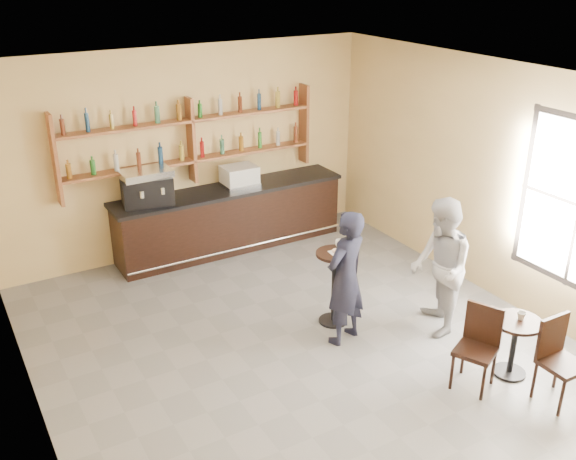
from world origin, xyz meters
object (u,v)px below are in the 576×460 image
cafe_table (513,347)px  chair_south (563,364)px  espresso_machine (147,187)px  pastry_case (239,176)px  pedestal_table (334,288)px  chair_west (475,350)px  man_main (346,278)px  bar_counter (230,218)px  patron_second (440,267)px

cafe_table → chair_south: 0.62m
espresso_machine → pastry_case: 1.50m
espresso_machine → cafe_table: 5.44m
pastry_case → pedestal_table: bearing=-85.0°
chair_west → chair_south: size_ratio=0.99×
man_main → cafe_table: (1.24, -1.54, -0.50)m
pastry_case → chair_west: bearing=-77.7°
pastry_case → pedestal_table: 2.83m
cafe_table → man_main: bearing=128.8°
bar_counter → man_main: (0.03, -3.15, 0.34)m
man_main → chair_south: (1.29, -2.14, -0.38)m
pedestal_table → chair_south: (1.17, -2.54, -0.02)m
espresso_machine → chair_west: espresso_machine is taller
pedestal_table → chair_south: pedestal_table is taller
espresso_machine → cafe_table: bearing=-51.3°
pastry_case → bar_counter: bearing=-174.3°
chair_south → man_main: bearing=121.8°
pastry_case → cafe_table: 4.89m
espresso_machine → pastry_case: (1.50, 0.00, -0.09)m
espresso_machine → pedestal_table: espresso_machine is taller
cafe_table → espresso_machine: bearing=118.9°
bar_counter → pastry_case: size_ratio=6.88×
chair_west → patron_second: 1.26m
espresso_machine → chair_west: bearing=-56.5°
espresso_machine → chair_west: 5.13m
pastry_case → espresso_machine: bearing=-174.3°
pastry_case → man_main: man_main is taller
bar_counter → cafe_table: bearing=-74.8°
espresso_machine → patron_second: bearing=-45.1°
chair_west → cafe_table: bearing=59.1°
patron_second → man_main: bearing=-80.1°
pedestal_table → patron_second: bearing=-37.8°
espresso_machine → patron_second: 4.35m
chair_south → pedestal_table: bearing=115.5°
bar_counter → man_main: bearing=-89.4°
chair_west → pastry_case: bearing=160.9°
pastry_case → patron_second: 3.69m
bar_counter → chair_south: bearing=-76.0°
bar_counter → espresso_machine: bearing=180.0°
patron_second → chair_south: bearing=33.6°
pedestal_table → patron_second: patron_second is taller
bar_counter → man_main: 3.17m
chair_west → patron_second: (0.45, 1.10, 0.41)m
man_main → chair_west: man_main is taller
cafe_table → chair_south: size_ratio=0.73×
cafe_table → patron_second: patron_second is taller
pastry_case → man_main: bearing=-87.0°
chair_south → chair_west: bearing=133.5°
chair_south → patron_second: patron_second is taller
man_main → bar_counter: bearing=-107.5°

